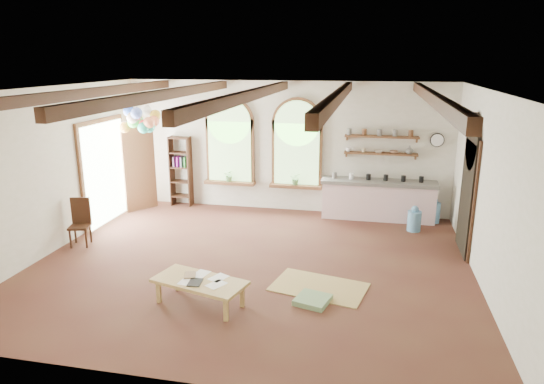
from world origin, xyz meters
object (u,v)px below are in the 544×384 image
(coffee_table, at_px, (200,283))
(balloon_cluster, at_px, (141,120))
(side_chair, at_px, (81,232))
(kitchen_counter, at_px, (378,199))

(coffee_table, relative_size, balloon_cluster, 1.35)
(side_chair, relative_size, balloon_cluster, 0.84)
(kitchen_counter, distance_m, side_chair, 6.66)
(balloon_cluster, bearing_deg, side_chair, -102.36)
(coffee_table, bearing_deg, side_chair, 149.98)
(kitchen_counter, xyz_separation_m, balloon_cluster, (-5.50, -0.90, 1.86))
(kitchen_counter, bearing_deg, coffee_table, -119.06)
(side_chair, distance_m, balloon_cluster, 2.96)
(coffee_table, height_order, side_chair, side_chair)
(coffee_table, relative_size, side_chair, 1.61)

